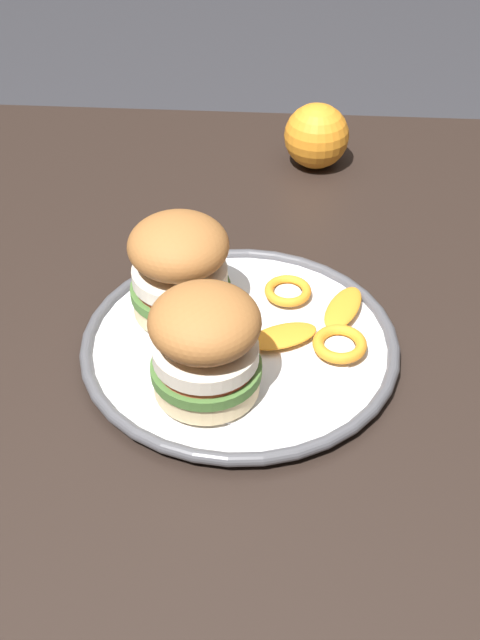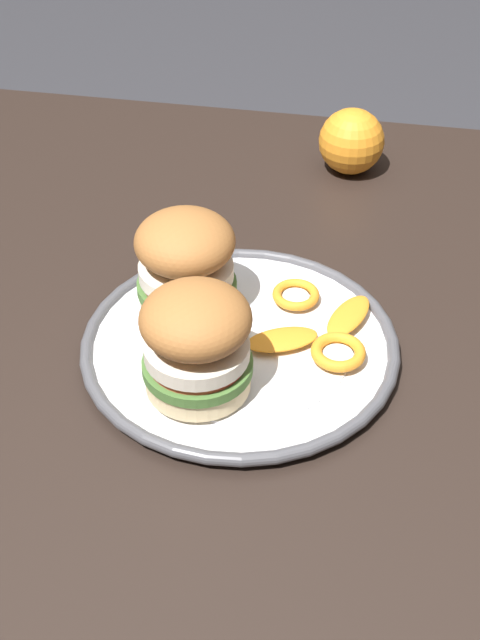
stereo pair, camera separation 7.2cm
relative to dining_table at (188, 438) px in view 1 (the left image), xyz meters
The scene contains 9 objects.
dining_table is the anchor object (origin of this frame).
dinner_plate 0.11m from the dining_table, 146.00° to the right, with size 0.30×0.30×0.02m.
sandwich_half_left 0.16m from the dining_table, 125.02° to the left, with size 0.12×0.12×0.10m.
sandwich_half_right 0.17m from the dining_table, 81.55° to the right, with size 0.13×0.13×0.10m.
orange_peel_curled 0.18m from the dining_table, 169.94° to the right, with size 0.06×0.06×0.01m.
orange_peel_strip_long 0.14m from the dining_table, 158.97° to the right, with size 0.08×0.06×0.01m.
orange_peel_strip_short 0.20m from the dining_table, 151.39° to the right, with size 0.05×0.08×0.01m.
orange_peel_small_curl 0.17m from the dining_table, 131.80° to the right, with size 0.05×0.05×0.01m.
whole_orange 0.43m from the dining_table, 106.83° to the right, with size 0.08×0.08×0.08m, color orange.
Camera 1 is at (-0.09, 0.57, 1.31)m, focal length 48.28 mm.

